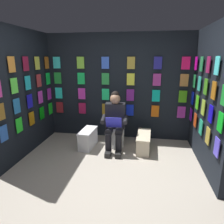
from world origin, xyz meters
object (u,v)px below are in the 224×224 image
at_px(toilet, 116,130).
at_px(comic_longbox_far, 144,142).
at_px(comic_longbox_near, 88,138).
at_px(person_reading, 115,121).

distance_m(toilet, comic_longbox_far, 0.65).
height_order(toilet, comic_longbox_near, toilet).
height_order(toilet, person_reading, person_reading).
distance_m(toilet, person_reading, 0.35).
bearing_deg(person_reading, comic_longbox_far, -178.98).
bearing_deg(comic_longbox_near, comic_longbox_far, -173.12).
bearing_deg(toilet, person_reading, 89.56).
height_order(toilet, comic_longbox_far, toilet).
bearing_deg(person_reading, toilet, -90.44).
height_order(comic_longbox_near, comic_longbox_far, comic_longbox_near).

